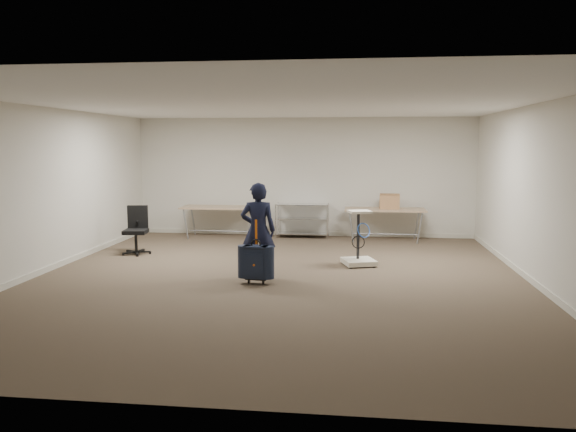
# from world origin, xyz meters

# --- Properties ---
(ground) EXTENTS (9.00, 9.00, 0.00)m
(ground) POSITION_xyz_m (0.00, 0.00, 0.00)
(ground) COLOR #47372B
(ground) RESTS_ON ground
(room_shell) EXTENTS (8.00, 9.00, 9.00)m
(room_shell) POSITION_xyz_m (0.00, 1.38, 0.05)
(room_shell) COLOR beige
(room_shell) RESTS_ON ground
(folding_table_left) EXTENTS (1.80, 0.75, 0.73)m
(folding_table_left) POSITION_xyz_m (-1.90, 3.95, 0.68)
(folding_table_left) COLOR #9F8161
(folding_table_left) RESTS_ON ground
(folding_table_right) EXTENTS (1.80, 0.75, 0.73)m
(folding_table_right) POSITION_xyz_m (1.90, 3.95, 0.68)
(folding_table_right) COLOR #9F8161
(folding_table_right) RESTS_ON ground
(wire_shelf) EXTENTS (1.22, 0.47, 0.80)m
(wire_shelf) POSITION_xyz_m (0.00, 4.20, 0.44)
(wire_shelf) COLOR silver
(wire_shelf) RESTS_ON ground
(person) EXTENTS (0.60, 0.43, 1.56)m
(person) POSITION_xyz_m (-0.34, 0.12, 0.78)
(person) COLOR black
(person) RESTS_ON ground
(suitcase) EXTENTS (0.39, 0.24, 1.01)m
(suitcase) POSITION_xyz_m (-0.30, -0.33, 0.35)
(suitcase) COLOR #162032
(suitcase) RESTS_ON ground
(office_chair) EXTENTS (0.58, 0.58, 0.95)m
(office_chair) POSITION_xyz_m (-3.10, 1.82, 0.29)
(office_chair) COLOR black
(office_chair) RESTS_ON ground
(equipment_cart) EXTENTS (0.68, 0.68, 1.00)m
(equipment_cart) POSITION_xyz_m (1.31, 1.25, 0.26)
(equipment_cart) COLOR beige
(equipment_cart) RESTS_ON ground
(cardboard_box) EXTENTS (0.45, 0.34, 0.33)m
(cardboard_box) POSITION_xyz_m (2.00, 4.01, 0.90)
(cardboard_box) COLOR #8E5E42
(cardboard_box) RESTS_ON folding_table_right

